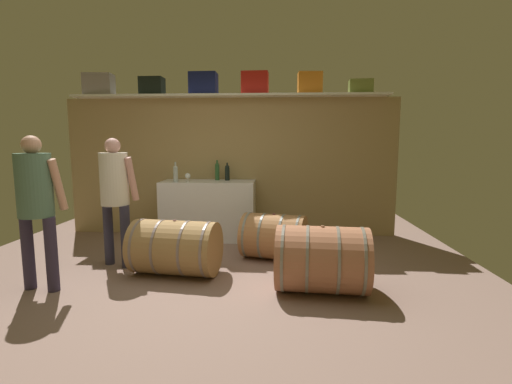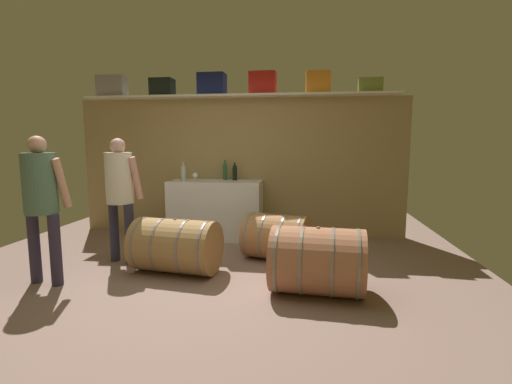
% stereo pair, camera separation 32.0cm
% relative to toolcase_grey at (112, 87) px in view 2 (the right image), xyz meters
% --- Properties ---
extents(ground_plane, '(6.45, 7.94, 0.02)m').
position_rel_toolcase_grey_xyz_m(ground_plane, '(2.04, -1.63, -2.39)').
color(ground_plane, '#876A5E').
extents(back_wall_panel, '(5.25, 0.10, 2.18)m').
position_rel_toolcase_grey_xyz_m(back_wall_panel, '(2.04, 0.15, -1.29)').
color(back_wall_panel, '#A18756').
rests_on(back_wall_panel, ground).
extents(high_shelf_board, '(4.83, 0.40, 0.03)m').
position_rel_toolcase_grey_xyz_m(high_shelf_board, '(2.04, 0.00, -0.18)').
color(high_shelf_board, white).
rests_on(high_shelf_board, back_wall_panel).
extents(toolcase_grey, '(0.45, 0.30, 0.33)m').
position_rel_toolcase_grey_xyz_m(toolcase_grey, '(0.00, 0.00, 0.00)').
color(toolcase_grey, gray).
rests_on(toolcase_grey, high_shelf_board).
extents(toolcase_black, '(0.35, 0.26, 0.27)m').
position_rel_toolcase_grey_xyz_m(toolcase_black, '(0.84, 0.00, -0.03)').
color(toolcase_black, black).
rests_on(toolcase_black, high_shelf_board).
extents(toolcase_navy, '(0.42, 0.29, 0.33)m').
position_rel_toolcase_grey_xyz_m(toolcase_navy, '(1.65, 0.00, 0.00)').
color(toolcase_navy, navy).
rests_on(toolcase_navy, high_shelf_board).
extents(toolcase_red, '(0.41, 0.25, 0.34)m').
position_rel_toolcase_grey_xyz_m(toolcase_red, '(2.44, 0.00, 0.00)').
color(toolcase_red, red).
rests_on(toolcase_red, high_shelf_board).
extents(toolcase_orange, '(0.37, 0.26, 0.32)m').
position_rel_toolcase_grey_xyz_m(toolcase_orange, '(3.27, 0.00, -0.01)').
color(toolcase_orange, orange).
rests_on(toolcase_orange, high_shelf_board).
extents(toolcase_olive, '(0.36, 0.29, 0.20)m').
position_rel_toolcase_grey_xyz_m(toolcase_olive, '(4.03, 0.00, -0.06)').
color(toolcase_olive, olive).
rests_on(toolcase_olive, high_shelf_board).
extents(work_cabinet, '(1.42, 0.60, 0.90)m').
position_rel_toolcase_grey_xyz_m(work_cabinet, '(1.73, -0.21, -1.93)').
color(work_cabinet, white).
rests_on(work_cabinet, ground).
extents(wine_bottle_dark, '(0.07, 0.07, 0.28)m').
position_rel_toolcase_grey_xyz_m(wine_bottle_dark, '(2.01, -0.09, -1.35)').
color(wine_bottle_dark, black).
rests_on(wine_bottle_dark, work_cabinet).
extents(wine_bottle_clear, '(0.07, 0.07, 0.30)m').
position_rel_toolcase_grey_xyz_m(wine_bottle_clear, '(1.27, -0.35, -1.35)').
color(wine_bottle_clear, '#B2BFBD').
rests_on(wine_bottle_clear, work_cabinet).
extents(wine_bottle_green, '(0.07, 0.07, 0.31)m').
position_rel_toolcase_grey_xyz_m(wine_bottle_green, '(1.85, -0.05, -1.33)').
color(wine_bottle_green, '#2C5B31').
rests_on(wine_bottle_green, work_cabinet).
extents(wine_glass, '(0.08, 0.08, 0.13)m').
position_rel_toolcase_grey_xyz_m(wine_glass, '(1.45, -0.34, -1.39)').
color(wine_glass, white).
rests_on(wine_glass, work_cabinet).
extents(wine_barrel_near, '(0.91, 0.75, 0.59)m').
position_rel_toolcase_grey_xyz_m(wine_barrel_near, '(2.75, -1.18, -2.09)').
color(wine_barrel_near, '#AA7547').
rests_on(wine_barrel_near, ground).
extents(wine_barrel_far, '(1.03, 0.74, 0.63)m').
position_rel_toolcase_grey_xyz_m(wine_barrel_far, '(1.64, -1.81, -2.07)').
color(wine_barrel_far, '#9F7846').
rests_on(wine_barrel_far, ground).
extents(wine_barrel_flank, '(0.96, 0.73, 0.68)m').
position_rel_toolcase_grey_xyz_m(wine_barrel_flank, '(3.24, -2.23, -2.04)').
color(wine_barrel_flank, '#A56645').
rests_on(wine_barrel_flank, ground).
extents(winemaker_pouring, '(0.49, 0.42, 1.54)m').
position_rel_toolcase_grey_xyz_m(winemaker_pouring, '(0.86, -1.55, -1.43)').
color(winemaker_pouring, '#2C2A3B').
rests_on(winemaker_pouring, ground).
extents(visitor_tasting, '(0.49, 0.41, 1.56)m').
position_rel_toolcase_grey_xyz_m(visitor_tasting, '(0.40, -2.33, -1.42)').
color(visitor_tasting, '#30293D').
rests_on(visitor_tasting, ground).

